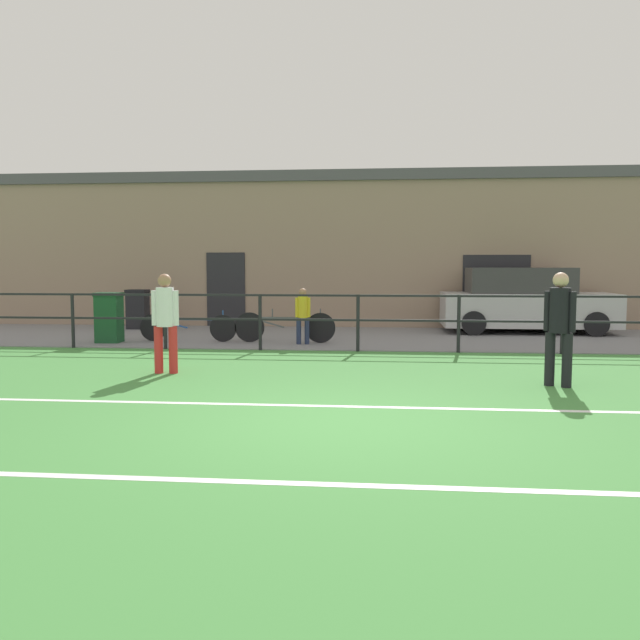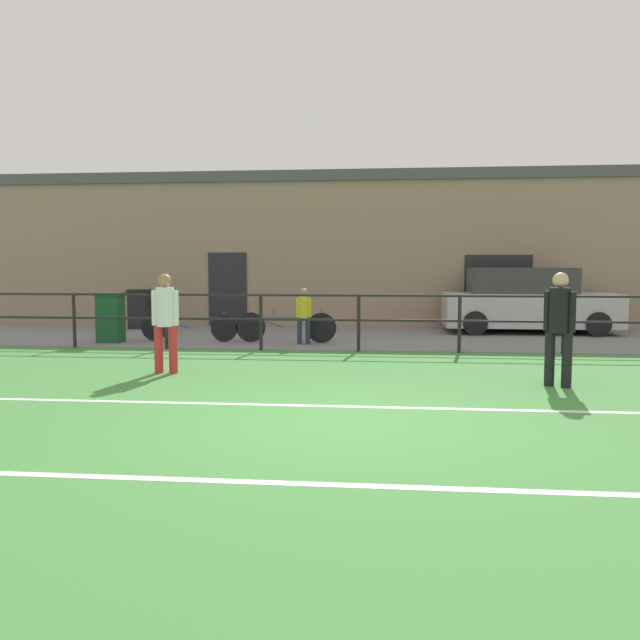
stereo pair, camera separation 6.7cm
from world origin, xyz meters
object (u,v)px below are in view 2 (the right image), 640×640
Objects in this scene: spectator_child at (304,312)px; trash_bin_0 at (110,317)px; trash_bin_1 at (140,309)px; player_striker at (165,317)px; bicycle_parked_0 at (286,327)px; parked_car_red at (527,302)px; player_goalkeeper at (559,322)px; bicycle_parked_1 at (189,327)px.

spectator_child is 1.10× the size of trash_bin_0.
player_striker is at bearing -65.53° from trash_bin_1.
spectator_child is at bearing -31.30° from bicycle_parked_0.
spectator_child reaches higher than bicycle_parked_0.
trash_bin_0 is at bearing -10.29° from spectator_child.
trash_bin_0 is (-3.90, -0.36, 0.21)m from bicycle_parked_0.
player_striker is at bearing -107.18° from bicycle_parked_0.
spectator_child is 0.28× the size of parked_car_red.
trash_bin_0 is (-8.57, 4.40, -0.35)m from player_goalkeeper.
player_goalkeeper is 6.69m from bicycle_parked_0.
bicycle_parked_0 is 3.92m from trash_bin_0.
player_goalkeeper is 1.02× the size of player_striker.
trash_bin_0 reaches higher than bicycle_parked_1.
spectator_child is 0.54× the size of bicycle_parked_0.
player_striker is at bearing -77.53° from bicycle_parked_1.
trash_bin_1 is at bearing -43.15° from spectator_child.
player_striker is at bearing 26.34° from player_goalkeeper.
player_goalkeeper is 11.81m from trash_bin_1.
parked_car_red reaches higher than player_striker.
player_striker is at bearing -135.61° from parked_car_red.
parked_car_red is at bearing -161.94° from spectator_child.
player_striker is 0.71× the size of bicycle_parked_0.
trash_bin_0 is at bearing -80.05° from trash_bin_1.
player_striker is 0.72× the size of bicycle_parked_1.
player_goalkeeper is 1.53× the size of trash_bin_1.
player_goalkeeper is 1.34× the size of spectator_child.
parked_car_red is 3.85× the size of trash_bin_0.
parked_car_red is 10.19m from trash_bin_0.
parked_car_red reaches higher than spectator_child.
player_goalkeeper is at bearing 121.88° from spectator_child.
bicycle_parked_1 is (-2.66, 0.27, -0.37)m from spectator_child.
bicycle_parked_1 is at bearing 12.00° from trash_bin_0.
spectator_child is at bearing -116.89° from player_striker.
parked_car_red reaches higher than trash_bin_1.
player_goalkeeper reaches higher than bicycle_parked_0.
bicycle_parked_1 is 2.09× the size of trash_bin_1.
trash_bin_1 is at bearing 99.95° from trash_bin_0.
trash_bin_0 is (-4.34, -0.09, -0.13)m from spectator_child.
trash_bin_0 reaches higher than bicycle_parked_0.
spectator_child reaches higher than trash_bin_0.
player_goalkeeper reaches higher than trash_bin_0.
trash_bin_1 is (-10.24, -0.02, -0.24)m from parked_car_red.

